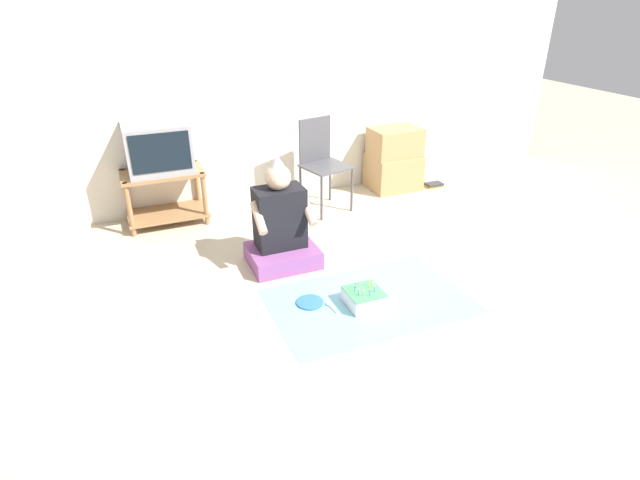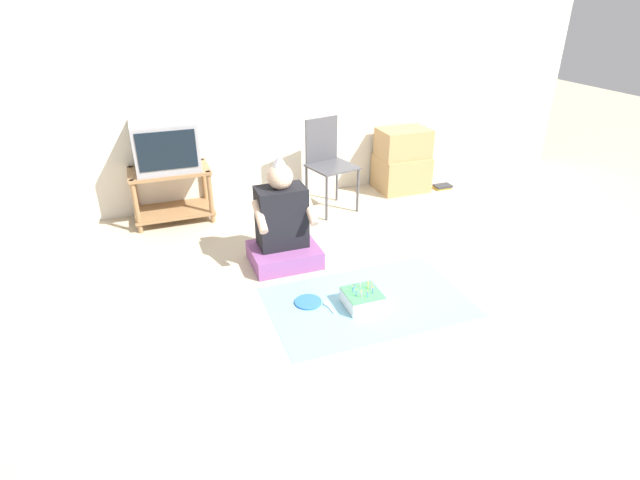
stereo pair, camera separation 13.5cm
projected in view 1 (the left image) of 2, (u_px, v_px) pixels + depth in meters
The scene contains 12 objects.
ground_plane at pixel (404, 308), 3.43m from camera, with size 16.00×16.00×0.00m, color beige.
wall_back at pixel (288, 68), 4.74m from camera, with size 6.40×0.06×2.55m.
tv_stand at pixel (165, 192), 4.54m from camera, with size 0.71×0.43×0.50m.
tv at pixel (158, 148), 4.35m from camera, with size 0.55×0.42×0.43m.
folding_chair at pixel (321, 158), 4.76m from camera, with size 0.48×0.47×0.87m.
cardboard_box_stack at pixel (394, 160), 5.32m from camera, with size 0.52×0.43×0.66m.
book_pile at pixel (434, 185), 5.48m from camera, with size 0.19×0.12×0.04m.
person_seated at pixel (281, 228), 3.86m from camera, with size 0.53×0.44×0.88m.
party_cloth at pixel (369, 300), 3.50m from camera, with size 1.38×0.88×0.01m.
birthday_cake at pixel (364, 298), 3.43m from camera, with size 0.25×0.25×0.16m.
paper_plate at pixel (310, 302), 3.47m from camera, with size 0.19×0.19×0.01m.
plastic_spoon_near at pixel (329, 305), 3.44m from camera, with size 0.04×0.15×0.01m.
Camera 1 is at (-1.63, -2.40, 1.98)m, focal length 28.00 mm.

